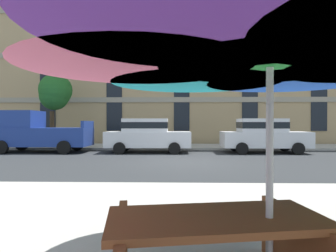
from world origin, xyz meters
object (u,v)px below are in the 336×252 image
(street_tree_left, at_px, (55,93))
(picnic_table, at_px, (216,249))
(sedan_white_midblock, at_px, (263,135))
(patio_umbrella, at_px, (270,42))
(pickup_blue, at_px, (37,133))
(sedan_white, at_px, (148,134))

(street_tree_left, xyz_separation_m, picnic_table, (7.99, -15.64, -2.99))
(sedan_white_midblock, relative_size, picnic_table, 2.18)
(patio_umbrella, xyz_separation_m, picnic_table, (-0.43, 0.03, -1.72))
(picnic_table, bearing_deg, pickup_blue, 121.32)
(sedan_white, distance_m, sedan_white_midblock, 6.04)
(pickup_blue, xyz_separation_m, patio_umbrella, (8.15, -12.70, 1.18))
(street_tree_left, bearing_deg, picnic_table, -62.95)
(sedan_white_midblock, xyz_separation_m, street_tree_left, (-12.20, 2.97, 2.53))
(sedan_white, bearing_deg, picnic_table, -81.81)
(sedan_white_midblock, height_order, picnic_table, sedan_white_midblock)
(sedan_white, bearing_deg, pickup_blue, 180.00)
(sedan_white_midblock, distance_m, patio_umbrella, 13.31)
(pickup_blue, distance_m, sedan_white_midblock, 11.93)
(pickup_blue, xyz_separation_m, sedan_white_midblock, (11.93, -0.00, -0.08))
(pickup_blue, bearing_deg, patio_umbrella, -57.33)
(street_tree_left, bearing_deg, sedan_white, -25.70)
(sedan_white, bearing_deg, sedan_white_midblock, 0.00)
(patio_umbrella, bearing_deg, picnic_table, 176.09)
(pickup_blue, xyz_separation_m, picnic_table, (7.71, -12.67, -0.54))
(sedan_white_midblock, bearing_deg, patio_umbrella, -106.58)
(sedan_white_midblock, relative_size, street_tree_left, 0.94)
(pickup_blue, bearing_deg, street_tree_left, 95.30)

